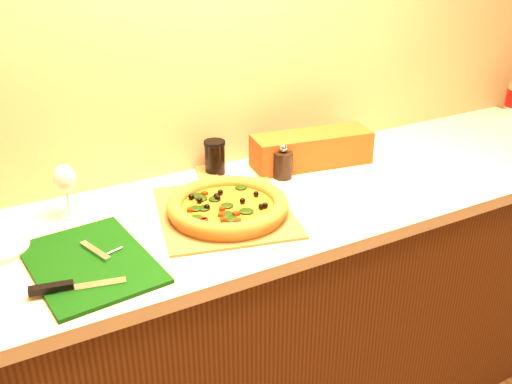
% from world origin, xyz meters
% --- Properties ---
extents(cabinet, '(2.80, 0.65, 0.86)m').
position_xyz_m(cabinet, '(0.00, 1.43, 0.43)').
color(cabinet, '#43230E').
rests_on(cabinet, ground).
extents(countertop, '(2.84, 0.68, 0.04)m').
position_xyz_m(countertop, '(0.00, 1.43, 0.88)').
color(countertop, beige).
rests_on(countertop, cabinet).
extents(pizza_peel, '(0.47, 0.60, 0.01)m').
position_xyz_m(pizza_peel, '(-0.14, 1.42, 0.90)').
color(pizza_peel, brown).
rests_on(pizza_peel, countertop).
extents(pizza, '(0.35, 0.35, 0.05)m').
position_xyz_m(pizza, '(-0.14, 1.38, 0.93)').
color(pizza, '#BC812F').
rests_on(pizza, pizza_peel).
extents(cutting_board, '(0.32, 0.41, 0.03)m').
position_xyz_m(cutting_board, '(-0.56, 1.31, 0.91)').
color(cutting_board, '#053207').
rests_on(cutting_board, countertop).
extents(bottle_cap, '(0.03, 0.03, 0.01)m').
position_xyz_m(bottle_cap, '(-0.35, 1.28, 0.90)').
color(bottle_cap, black).
rests_on(bottle_cap, countertop).
extents(pepper_grinder, '(0.06, 0.06, 0.12)m').
position_xyz_m(pepper_grinder, '(0.14, 1.54, 0.95)').
color(pepper_grinder, black).
rests_on(pepper_grinder, countertop).
extents(rolling_pin, '(0.23, 0.27, 0.05)m').
position_xyz_m(rolling_pin, '(0.54, 1.72, 0.92)').
color(rolling_pin, '#50280D').
rests_on(rolling_pin, countertop).
extents(bread_bag, '(0.43, 0.20, 0.11)m').
position_xyz_m(bread_bag, '(0.29, 1.59, 0.96)').
color(bread_bag, brown).
rests_on(bread_bag, countertop).
extents(wine_glass, '(0.07, 0.07, 0.16)m').
position_xyz_m(wine_glass, '(-0.55, 1.61, 1.01)').
color(wine_glass, silver).
rests_on(wine_glass, countertop).
extents(dark_jar, '(0.07, 0.07, 0.12)m').
position_xyz_m(dark_jar, '(-0.04, 1.68, 0.96)').
color(dark_jar, black).
rests_on(dark_jar, countertop).
extents(side_plate, '(0.16, 0.16, 0.01)m').
position_xyz_m(side_plate, '(-0.75, 1.49, 0.91)').
color(side_plate, beige).
rests_on(side_plate, countertop).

